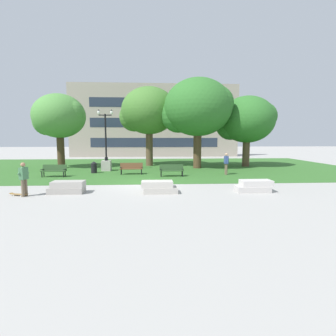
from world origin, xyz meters
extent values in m
plane|color=#A3A09B|center=(0.00, 0.00, 0.00)|extent=(140.00, 140.00, 0.00)
cube|color=#336628|center=(0.00, 10.00, 0.01)|extent=(40.00, 20.00, 0.02)
cube|color=#9E9991|center=(-3.93, -2.30, 0.16)|extent=(1.80, 0.90, 0.32)
cube|color=#A6A098|center=(-3.83, -2.30, 0.48)|extent=(1.66, 0.83, 0.32)
cube|color=#B2ADA3|center=(1.05, -2.54, 0.16)|extent=(1.80, 0.90, 0.32)
cube|color=#BBB6AB|center=(0.87, -2.54, 0.48)|extent=(1.66, 0.83, 0.32)
cube|color=#BCB7B2|center=(6.04, -2.55, 0.16)|extent=(1.80, 0.90, 0.32)
cube|color=beige|center=(6.23, -2.55, 0.48)|extent=(1.66, 0.83, 0.32)
cylinder|color=brown|center=(-5.80, -3.07, 0.43)|extent=(0.15, 0.15, 0.86)
cylinder|color=brown|center=(-5.75, -2.88, 0.43)|extent=(0.15, 0.15, 0.86)
cube|color=#3D7047|center=(-5.77, -2.98, 1.16)|extent=(0.34, 0.45, 0.60)
cylinder|color=#3D7047|center=(-5.84, -3.00, 1.30)|extent=(0.23, 0.52, 0.39)
cylinder|color=#3D7047|center=(-5.71, -2.95, 1.30)|extent=(0.23, 0.52, 0.39)
sphere|color=#9E7051|center=(-5.77, -2.98, 1.60)|extent=(0.22, 0.22, 0.22)
cube|color=olive|center=(-6.12, -2.86, 0.09)|extent=(0.82, 0.43, 0.02)
cube|color=olive|center=(-6.55, -2.72, 0.11)|extent=(0.17, 0.23, 0.06)
cube|color=olive|center=(-5.69, -3.00, 0.11)|extent=(0.17, 0.23, 0.06)
cylinder|color=silver|center=(-6.36, -2.90, 0.03)|extent=(0.06, 0.05, 0.06)
cylinder|color=silver|center=(-6.30, -2.69, 0.03)|extent=(0.06, 0.05, 0.06)
cylinder|color=silver|center=(-5.94, -3.03, 0.03)|extent=(0.06, 0.05, 0.06)
cylinder|color=silver|center=(-5.88, -2.82, 0.03)|extent=(0.06, 0.05, 0.06)
cube|color=#284723|center=(2.07, 3.21, 0.46)|extent=(1.81, 0.47, 0.05)
cube|color=#284723|center=(2.06, 3.46, 0.69)|extent=(1.80, 0.15, 0.46)
cube|color=black|center=(1.23, 3.19, 0.58)|extent=(0.07, 0.40, 0.04)
cube|color=black|center=(2.91, 3.22, 0.58)|extent=(0.07, 0.40, 0.04)
cylinder|color=black|center=(1.27, 3.03, 0.23)|extent=(0.07, 0.07, 0.41)
cylinder|color=black|center=(2.87, 3.06, 0.23)|extent=(0.07, 0.07, 0.41)
cylinder|color=black|center=(1.26, 3.35, 0.23)|extent=(0.07, 0.07, 0.41)
cylinder|color=black|center=(2.86, 3.38, 0.23)|extent=(0.07, 0.07, 0.41)
cube|color=brown|center=(-1.06, 4.55, 0.46)|extent=(1.81, 0.48, 0.05)
cube|color=brown|center=(-1.06, 4.80, 0.69)|extent=(1.80, 0.17, 0.46)
cube|color=black|center=(-1.90, 4.53, 0.58)|extent=(0.07, 0.40, 0.04)
cube|color=black|center=(-0.22, 4.57, 0.58)|extent=(0.07, 0.40, 0.04)
cylinder|color=black|center=(-1.85, 4.37, 0.23)|extent=(0.07, 0.07, 0.41)
cylinder|color=black|center=(-0.25, 4.41, 0.23)|extent=(0.07, 0.07, 0.41)
cylinder|color=black|center=(-1.86, 4.69, 0.23)|extent=(0.07, 0.07, 0.41)
cylinder|color=black|center=(-0.26, 4.73, 0.23)|extent=(0.07, 0.07, 0.41)
cube|color=#284723|center=(-6.73, 3.50, 0.46)|extent=(1.82, 0.55, 0.05)
cube|color=#284723|center=(-6.71, 3.75, 0.69)|extent=(1.80, 0.23, 0.46)
cube|color=black|center=(-7.57, 3.55, 0.58)|extent=(0.08, 0.40, 0.04)
cube|color=black|center=(-5.89, 3.45, 0.58)|extent=(0.08, 0.40, 0.04)
cylinder|color=black|center=(-7.54, 3.39, 0.23)|extent=(0.07, 0.07, 0.41)
cylinder|color=black|center=(-5.94, 3.29, 0.23)|extent=(0.07, 0.07, 0.41)
cylinder|color=black|center=(-7.52, 3.71, 0.23)|extent=(0.07, 0.07, 0.41)
cylinder|color=black|center=(-5.92, 3.61, 0.23)|extent=(0.07, 0.07, 0.41)
cube|color=#ADA89E|center=(-3.44, 7.03, 0.47)|extent=(0.80, 0.80, 0.90)
cylinder|color=black|center=(-3.44, 7.03, 1.07)|extent=(0.28, 0.28, 0.30)
cylinder|color=black|center=(-3.44, 7.03, 2.94)|extent=(0.14, 0.14, 4.05)
cube|color=black|center=(-3.44, 7.03, 4.87)|extent=(1.10, 0.08, 0.08)
ellipsoid|color=white|center=(-3.99, 7.03, 5.11)|extent=(0.22, 0.22, 0.36)
cone|color=black|center=(-3.99, 7.03, 5.30)|extent=(0.20, 0.20, 0.13)
ellipsoid|color=white|center=(-2.89, 7.03, 5.11)|extent=(0.22, 0.22, 0.36)
cone|color=black|center=(-2.89, 7.03, 5.30)|extent=(0.20, 0.20, 0.13)
cylinder|color=brown|center=(10.13, 9.84, 1.63)|extent=(0.71, 0.71, 3.22)
ellipsoid|color=#2D6B28|center=(10.13, 9.84, 4.75)|extent=(5.47, 5.47, 4.65)
sphere|color=#2D6B28|center=(8.62, 10.39, 4.20)|extent=(3.01, 3.01, 3.01)
sphere|color=#2D6B28|center=(11.49, 9.29, 5.02)|extent=(2.73, 2.73, 2.73)
cylinder|color=brown|center=(0.30, 11.12, 2.07)|extent=(0.72, 0.72, 4.11)
ellipsoid|color=#42752D|center=(0.30, 11.12, 5.68)|extent=(5.66, 5.66, 4.81)
sphere|color=#42752D|center=(-1.25, 11.69, 5.12)|extent=(3.11, 3.11, 3.11)
sphere|color=#42752D|center=(1.72, 10.56, 5.97)|extent=(2.83, 2.83, 2.83)
cylinder|color=#42301E|center=(-8.16, 9.45, 1.83)|extent=(0.68, 0.68, 3.61)
ellipsoid|color=#4C893D|center=(-8.16, 9.45, 4.97)|extent=(4.87, 4.87, 4.14)
sphere|color=#4C893D|center=(-9.50, 9.93, 4.49)|extent=(2.68, 2.68, 2.68)
sphere|color=#4C893D|center=(-6.95, 8.96, 5.21)|extent=(2.43, 2.43, 2.43)
cylinder|color=#4C3823|center=(4.92, 8.62, 2.02)|extent=(0.76, 0.76, 4.00)
ellipsoid|color=#2D6B28|center=(4.92, 8.62, 5.77)|extent=(6.36, 6.36, 5.41)
sphere|color=#2D6B28|center=(3.17, 9.25, 5.14)|extent=(3.50, 3.50, 3.50)
sphere|color=#2D6B28|center=(6.51, 7.98, 6.09)|extent=(3.18, 3.18, 3.18)
cylinder|color=black|center=(-4.21, 5.58, 0.42)|extent=(0.48, 0.48, 0.80)
cone|color=black|center=(-4.21, 5.58, 0.90)|extent=(0.49, 0.49, 0.16)
cylinder|color=brown|center=(6.45, 3.88, 0.45)|extent=(0.15, 0.15, 0.86)
cylinder|color=brown|center=(6.43, 4.08, 0.45)|extent=(0.15, 0.15, 0.86)
cube|color=#334784|center=(6.44, 3.98, 1.18)|extent=(0.28, 0.42, 0.60)
cylinder|color=#334784|center=(6.46, 3.78, 1.21)|extent=(0.12, 0.21, 0.56)
cylinder|color=#334784|center=(6.41, 4.19, 1.21)|extent=(0.12, 0.21, 0.56)
sphere|color=tan|center=(6.44, 3.98, 1.62)|extent=(0.22, 0.22, 0.22)
cube|color=gray|center=(0.98, 24.50, 5.53)|extent=(25.85, 1.00, 11.05)
cube|color=#232D3D|center=(0.98, 23.98, 2.20)|extent=(19.39, 0.03, 1.40)
cube|color=#232D3D|center=(0.98, 23.98, 5.20)|extent=(19.39, 0.03, 1.40)
cube|color=#232D3D|center=(0.98, 23.98, 8.20)|extent=(19.39, 0.03, 1.40)
camera|label=1|loc=(0.64, -16.25, 2.92)|focal=28.00mm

